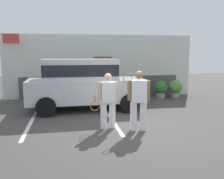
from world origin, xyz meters
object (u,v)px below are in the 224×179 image
at_px(tennis_player_man, 108,100).
at_px(potted_plant_secondary, 175,88).
at_px(parked_suv, 83,82).
at_px(tennis_player_woman, 139,100).
at_px(potted_plant_by_porch, 161,88).
at_px(flag_pole, 7,54).

relative_size(tennis_player_man, potted_plant_secondary, 1.86).
bearing_deg(parked_suv, potted_plant_secondary, 20.74).
bearing_deg(potted_plant_secondary, tennis_player_man, -131.96).
height_order(tennis_player_woman, potted_plant_by_porch, tennis_player_woman).
height_order(parked_suv, potted_plant_secondary, parked_suv).
bearing_deg(parked_suv, tennis_player_woman, -67.93).
bearing_deg(parked_suv, tennis_player_man, -80.43).
height_order(tennis_player_man, tennis_player_woman, tennis_player_woman).
relative_size(parked_suv, potted_plant_by_porch, 5.19).
xyz_separation_m(tennis_player_man, potted_plant_by_porch, (3.54, 4.82, -0.37)).
distance_m(parked_suv, potted_plant_by_porch, 4.62).
distance_m(potted_plant_by_porch, flag_pole, 7.71).
distance_m(tennis_player_woman, flag_pole, 7.58).
height_order(tennis_player_woman, flag_pole, flag_pole).
bearing_deg(potted_plant_by_porch, tennis_player_man, -126.30).
height_order(potted_plant_by_porch, flag_pole, flag_pole).
relative_size(potted_plant_secondary, flag_pole, 0.28).
bearing_deg(flag_pole, potted_plant_by_porch, -3.83).
bearing_deg(tennis_player_woman, potted_plant_by_porch, -110.53).
relative_size(potted_plant_by_porch, flag_pole, 0.28).
bearing_deg(flag_pole, parked_suv, -36.82).
bearing_deg(tennis_player_man, flag_pole, -58.67).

